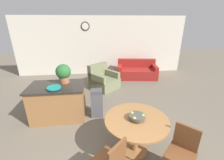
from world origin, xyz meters
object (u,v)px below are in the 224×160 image
at_px(potted_plant, 63,73).
at_px(dining_chair_near_right, 182,150).
at_px(kitchen_island, 59,101).
at_px(teal_bowl, 54,88).
at_px(armchair, 103,80).
at_px(couch, 137,72).
at_px(fruit_bowl, 137,116).
at_px(dining_table, 136,127).
at_px(trash_bin, 97,103).

bearing_deg(potted_plant, dining_chair_near_right, -44.34).
distance_m(dining_chair_near_right, kitchen_island, 3.04).
bearing_deg(teal_bowl, kitchen_island, 90.39).
bearing_deg(armchair, couch, -8.49).
bearing_deg(potted_plant, fruit_bowl, -45.50).
relative_size(dining_table, trash_bin, 1.53).
bearing_deg(dining_table, couch, 74.23).
relative_size(dining_table, potted_plant, 2.38).
bearing_deg(dining_table, dining_chair_near_right, -41.38).
xyz_separation_m(dining_chair_near_right, armchair, (-1.05, 3.75, -0.20)).
height_order(fruit_bowl, couch, fruit_bowl).
xyz_separation_m(dining_table, potted_plant, (-1.55, 1.57, 0.60)).
distance_m(dining_table, fruit_bowl, 0.23).
xyz_separation_m(fruit_bowl, couch, (1.18, 4.18, -0.54)).
relative_size(dining_table, teal_bowl, 3.58).
bearing_deg(kitchen_island, dining_table, -38.81).
distance_m(potted_plant, trash_bin, 1.18).
height_order(dining_table, couch, couch).
relative_size(teal_bowl, armchair, 0.26).
bearing_deg(armchair, dining_table, -121.85).
height_order(kitchen_island, armchair, kitchen_island).
bearing_deg(potted_plant, couch, 43.64).
relative_size(kitchen_island, couch, 0.75).
distance_m(teal_bowl, couch, 4.24).
distance_m(potted_plant, armchair, 2.17).
relative_size(potted_plant, armchair, 0.39).
bearing_deg(trash_bin, fruit_bowl, -61.22).
height_order(dining_chair_near_right, kitchen_island, kitchen_island).
xyz_separation_m(teal_bowl, potted_plant, (0.17, 0.41, 0.23)).
relative_size(teal_bowl, couch, 0.18).
xyz_separation_m(potted_plant, couch, (2.73, 2.60, -0.91)).
height_order(dining_table, teal_bowl, teal_bowl).
bearing_deg(fruit_bowl, potted_plant, 134.50).
height_order(fruit_bowl, armchair, armchair).
xyz_separation_m(kitchen_island, potted_plant, (0.17, 0.19, 0.73)).
bearing_deg(trash_bin, potted_plant, 162.19).
relative_size(couch, armchair, 1.45).
bearing_deg(dining_chair_near_right, couch, -50.46).
bearing_deg(trash_bin, dining_table, -61.14).
bearing_deg(armchair, fruit_bowl, -121.89).
height_order(dining_table, potted_plant, potted_plant).
bearing_deg(teal_bowl, fruit_bowl, -34.04).
relative_size(dining_table, armchair, 0.93).
height_order(potted_plant, trash_bin, potted_plant).
height_order(dining_table, kitchen_island, kitchen_island).
relative_size(fruit_bowl, teal_bowl, 0.90).
distance_m(dining_chair_near_right, trash_bin, 2.29).
distance_m(couch, armchair, 1.88).
bearing_deg(trash_bin, armchair, 81.36).
bearing_deg(teal_bowl, potted_plant, 67.47).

